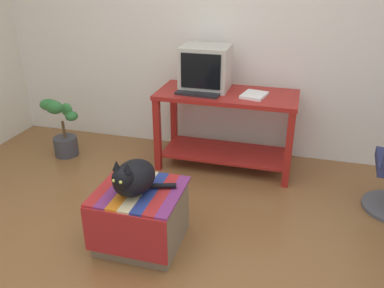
# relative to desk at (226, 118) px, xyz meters

# --- Properties ---
(ground_plane) EXTENTS (14.00, 14.00, 0.00)m
(ground_plane) POSITION_rel_desk_xyz_m (-0.15, -1.60, -0.51)
(ground_plane) COLOR brown
(back_wall) EXTENTS (8.00, 0.10, 2.60)m
(back_wall) POSITION_rel_desk_xyz_m (-0.15, 0.45, 0.79)
(back_wall) COLOR silver
(back_wall) RESTS_ON ground_plane
(desk) EXTENTS (1.30, 0.59, 0.76)m
(desk) POSITION_rel_desk_xyz_m (0.00, 0.00, 0.00)
(desk) COLOR maroon
(desk) RESTS_ON ground_plane
(tv_monitor) EXTENTS (0.45, 0.39, 0.40)m
(tv_monitor) POSITION_rel_desk_xyz_m (-0.23, 0.08, 0.44)
(tv_monitor) COLOR #BCB7A8
(tv_monitor) RESTS_ON desk
(keyboard) EXTENTS (0.41, 0.19, 0.02)m
(keyboard) POSITION_rel_desk_xyz_m (-0.25, -0.13, 0.26)
(keyboard) COLOR black
(keyboard) RESTS_ON desk
(book) EXTENTS (0.24, 0.28, 0.03)m
(book) POSITION_rel_desk_xyz_m (0.25, -0.04, 0.26)
(book) COLOR white
(book) RESTS_ON desk
(ottoman_with_blanket) EXTENTS (0.58, 0.56, 0.44)m
(ottoman_with_blanket) POSITION_rel_desk_xyz_m (-0.34, -1.34, -0.29)
(ottoman_with_blanket) COLOR #7A664C
(ottoman_with_blanket) RESTS_ON ground_plane
(cat) EXTENTS (0.41, 0.40, 0.29)m
(cat) POSITION_rel_desk_xyz_m (-0.36, -1.39, 0.05)
(cat) COLOR black
(cat) RESTS_ON ottoman_with_blanket
(potted_plant) EXTENTS (0.40, 0.29, 0.63)m
(potted_plant) POSITION_rel_desk_xyz_m (-1.66, -0.23, -0.22)
(potted_plant) COLOR #3D3D42
(potted_plant) RESTS_ON ground_plane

